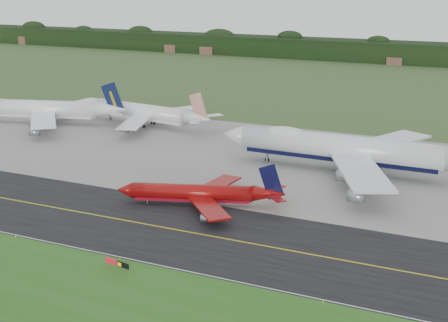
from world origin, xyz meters
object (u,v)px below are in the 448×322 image
taxiway_sign (117,263)px  jet_ba_747 (350,149)px  jet_red_737 (202,193)px  jet_star_tail (147,113)px  jet_navy_gold (47,109)px

taxiway_sign → jet_ba_747: bearing=72.1°
jet_red_737 → jet_star_tail: bearing=129.7°
jet_red_737 → jet_star_tail: 80.12m
jet_ba_747 → taxiway_sign: jet_ba_747 is taller
jet_star_tail → taxiway_sign: jet_star_tail is taller
jet_navy_gold → jet_ba_747: bearing=-6.6°
jet_ba_747 → jet_navy_gold: size_ratio=1.27×
jet_red_737 → taxiway_sign: 34.92m
jet_star_tail → jet_navy_gold: bearing=-161.3°
jet_red_737 → jet_star_tail: jet_star_tail is taller
jet_navy_gold → taxiway_sign: 120.71m
jet_ba_747 → jet_star_tail: (-75.37, 23.91, -1.73)m
jet_ba_747 → taxiway_sign: size_ratio=14.03×
jet_red_737 → taxiway_sign: bearing=-88.7°
jet_ba_747 → jet_star_tail: 79.09m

